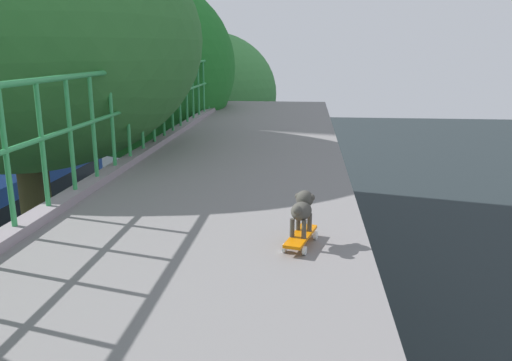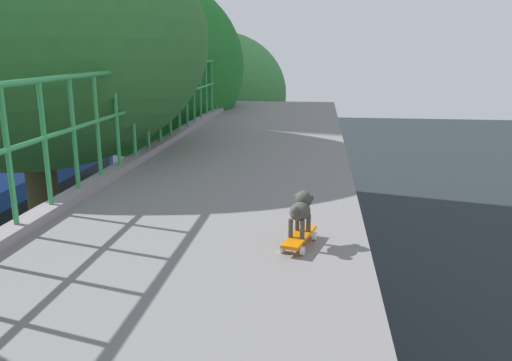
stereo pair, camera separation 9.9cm
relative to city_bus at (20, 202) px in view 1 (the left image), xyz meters
name	(u,v)px [view 1 (the left image)]	position (x,y,z in m)	size (l,w,h in m)	color
city_bus	(20,202)	(0.00, 0.00, 0.00)	(2.69, 10.68, 3.29)	#1E4294
roadside_tree_mid	(18,44)	(6.91, -10.89, 5.98)	(5.51, 5.51, 9.86)	#4A4326
roadside_tree_far	(133,68)	(6.74, -5.31, 5.44)	(5.29, 5.29, 9.69)	#4D412A
roadside_tree_farthest	(212,95)	(7.33, 2.49, 4.08)	(5.32, 5.32, 8.46)	brown
toy_skateboard	(301,237)	(11.22, -14.72, 4.51)	(0.27, 0.53, 0.09)	orange
small_dog	(302,208)	(11.22, -14.68, 4.74)	(0.20, 0.33, 0.32)	#43413B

